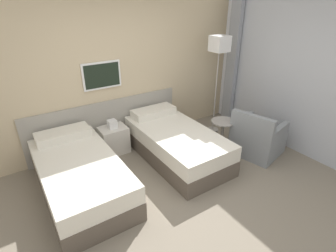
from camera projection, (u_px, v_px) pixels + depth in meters
name	position (u px, v px, depth m)	size (l,w,h in m)	color
ground_plane	(186.00, 202.00, 3.49)	(16.00, 16.00, 0.00)	slate
wall_headboard	(116.00, 74.00, 4.41)	(10.00, 0.10, 2.70)	#C6B28E
wall_window	(323.00, 79.00, 3.99)	(0.21, 4.48, 2.70)	white
bed_near_door	(80.00, 175.00, 3.58)	(0.98, 1.92, 0.65)	brown
bed_near_window	(175.00, 143.00, 4.37)	(0.98, 1.92, 0.65)	brown
nightstand	(114.00, 139.00, 4.53)	(0.46, 0.36, 0.61)	beige
floor_lamp	(219.00, 49.00, 4.69)	(0.29, 0.29, 1.86)	#9E9993
side_table	(222.00, 130.00, 4.55)	(0.41, 0.41, 0.56)	gray
armchair	(257.00, 139.00, 4.48)	(0.88, 0.87, 0.81)	gray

